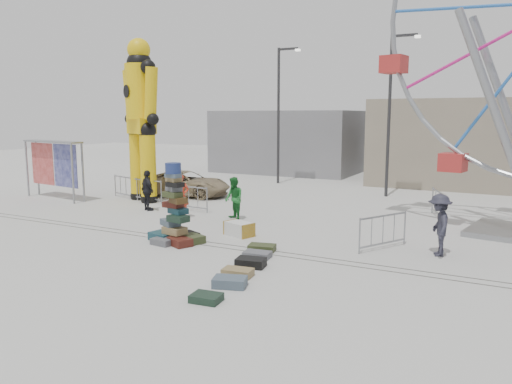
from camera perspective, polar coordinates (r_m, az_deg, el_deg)
The scene contains 27 objects.
ground at distance 15.63m, azimuth -7.41°, elevation -6.52°, with size 90.00×90.00×0.00m, color #9E9E99.
track_line_near at distance 16.11m, azimuth -6.19°, elevation -6.02°, with size 40.00×0.04×0.01m, color #47443F.
track_line_far at distance 16.43m, azimuth -5.42°, elevation -5.71°, with size 40.00×0.04×0.01m, color #47443F.
building_right at distance 32.44m, azimuth 24.52°, elevation 5.17°, with size 12.00×8.00×5.00m, color gray.
building_left at distance 37.40m, azimuth 4.29°, elevation 5.85°, with size 10.00×8.00×4.40m, color gray.
lamp_post_right at distance 25.96m, azimuth 15.21°, elevation 9.32°, with size 1.41×0.25×8.00m.
lamp_post_left at distance 30.10m, azimuth 2.75°, elevation 9.50°, with size 1.41×0.25×8.00m.
suitcase_tower at distance 16.46m, azimuth -9.19°, elevation -3.18°, with size 1.99×1.65×2.60m.
crash_test_dummy at distance 24.42m, azimuth -13.01°, elevation 8.66°, with size 3.04×1.79×7.87m.
banner_scaffold at distance 26.36m, azimuth -22.17°, elevation 3.90°, with size 4.01×1.17×2.87m.
steamer_trunk at distance 17.19m, azimuth -1.94°, elevation -4.24°, with size 1.00×0.58×0.47m, color silver.
row_case_0 at distance 15.35m, azimuth 0.69°, elevation -6.37°, with size 0.81×0.50×0.19m, color #363F1F.
row_case_1 at distance 14.62m, azimuth 0.15°, elevation -7.16°, with size 0.77×0.51×0.18m, color #5C5E64.
row_case_2 at distance 13.76m, azimuth -0.61°, elevation -8.05°, with size 0.79×0.52×0.25m, color black.
row_case_3 at distance 13.00m, azimuth -2.10°, elevation -9.17°, with size 0.77×0.46×0.20m, color olive.
row_case_4 at distance 12.25m, azimuth -3.02°, elevation -10.23°, with size 0.80×0.53×0.24m, color #4A5B6A.
row_case_5 at distance 11.38m, azimuth -5.71°, elevation -11.95°, with size 0.67×0.51×0.18m, color #1A2F22.
barricade_dummy_a at distance 25.63m, azimuth -14.65°, elevation 0.53°, with size 2.00×0.10×1.10m, color gray, non-canonical shape.
barricade_dummy_b at distance 24.28m, azimuth -12.41°, elevation 0.16°, with size 2.00×0.10×1.10m, color gray, non-canonical shape.
barricade_dummy_c at distance 21.75m, azimuth -7.71°, elevation -0.70°, with size 2.00×0.10×1.10m, color gray, non-canonical shape.
barricade_wheel_front at distance 15.89m, azimuth 14.31°, elevation -4.43°, with size 2.00×0.10×1.10m, color gray, non-canonical shape.
barricade_wheel_back at distance 21.39m, azimuth 20.12°, elevation -1.33°, with size 2.00×0.10×1.10m, color gray, non-canonical shape.
pedestrian_red at distance 20.15m, azimuth -8.57°, elevation -0.50°, with size 0.65×0.43×1.78m, color #B22D19.
pedestrian_green at distance 19.71m, azimuth -2.54°, elevation -0.74°, with size 0.82×0.64×1.70m, color #1A6826.
pedestrian_black at distance 22.04m, azimuth -12.29°, elevation 0.16°, with size 1.03×0.43×1.76m, color black.
pedestrian_grey at distance 15.60m, azimuth 20.19°, elevation -3.55°, with size 1.19×0.68×1.84m, color #242430.
parked_suv at distance 25.75m, azimuth -8.06°, elevation 0.97°, with size 2.12×4.60×1.28m, color #8F7C5C.
Camera 1 is at (8.65, -12.35, 4.11)m, focal length 35.00 mm.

